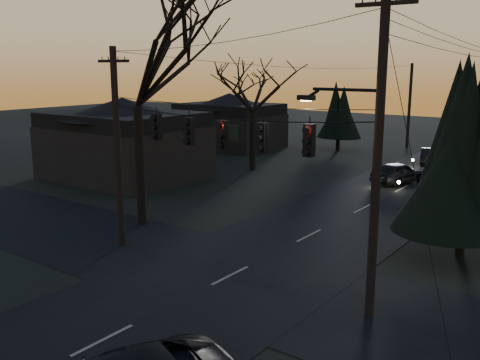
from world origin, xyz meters
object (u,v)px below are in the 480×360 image
Objects in this scene: sedan_oncoming_a at (398,173)px; sedan_oncoming_b at (430,156)px; evergreen_right at (468,156)px; bare_tree_left at (136,56)px; utility_pole_left at (122,245)px; utility_pole_right at (369,316)px; utility_pole_far_l at (407,147)px.

sedan_oncoming_a is 8.74m from sedan_oncoming_b.
evergreen_right is at bearing 95.29° from sedan_oncoming_b.
sedan_oncoming_a is 1.07× the size of sedan_oncoming_b.
sedan_oncoming_b is at bearing 110.23° from evergreen_right.
bare_tree_left is 15.26m from evergreen_right.
evergreen_right is at bearing 31.18° from utility_pole_left.
sedan_oncoming_b is (-6.86, 28.22, 0.65)m from utility_pole_right.
sedan_oncoming_a is (5.20, -16.50, 0.72)m from utility_pole_far_l.
sedan_oncoming_a reaches higher than sedan_oncoming_b.
utility_pole_far_l is at bearing 107.72° from utility_pole_right.
utility_pole_far_l is 9.08m from sedan_oncoming_b.
sedan_oncoming_a is (5.20, 19.50, 0.72)m from utility_pole_left.
sedan_oncoming_a is (6.88, 16.71, -7.46)m from bare_tree_left.
utility_pole_far_l reaches higher than sedan_oncoming_b.
utility_pole_far_l is at bearing -55.06° from sedan_oncoming_a.
sedan_oncoming_a is (-6.30, 19.50, 0.72)m from utility_pole_right.
sedan_oncoming_a is (-7.10, 12.06, -3.47)m from evergreen_right.
utility_pole_far_l is at bearing -74.13° from sedan_oncoming_b.
evergreen_right is 1.82× the size of sedan_oncoming_b.
sedan_oncoming_a is at bearing 67.62° from bare_tree_left.
sedan_oncoming_a is at bearing -72.50° from utility_pole_far_l.
utility_pole_right reaches higher than utility_pole_left.
utility_pole_right is at bearing 125.35° from sedan_oncoming_a.
evergreen_right reaches higher than sedan_oncoming_b.
evergreen_right reaches higher than utility_pole_right.
utility_pole_left is (-11.50, 0.00, 0.00)m from utility_pole_right.
utility_pole_right is at bearing -72.28° from utility_pole_far_l.
sedan_oncoming_b is at bearing 103.66° from utility_pole_right.
utility_pole_right is 0.85× the size of bare_tree_left.
utility_pole_left reaches higher than sedan_oncoming_a.
utility_pole_far_l is 0.68× the size of bare_tree_left.
evergreen_right reaches higher than utility_pole_left.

